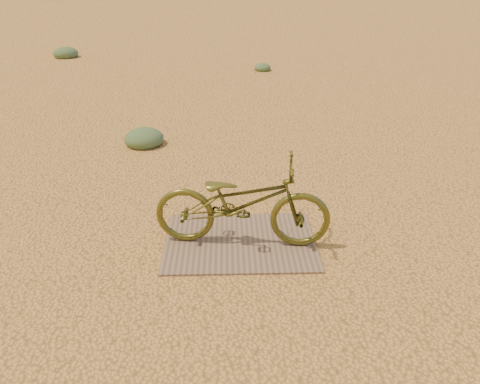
{
  "coord_description": "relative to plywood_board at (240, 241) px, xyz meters",
  "views": [
    {
      "loc": [
        0.36,
        -4.14,
        2.71
      ],
      "look_at": [
        0.48,
        0.14,
        0.6
      ],
      "focal_mm": 35.0,
      "sensor_mm": 36.0,
      "label": 1
    }
  ],
  "objects": [
    {
      "name": "bicycle",
      "position": [
        0.02,
        -0.03,
        0.49
      ],
      "size": [
        1.87,
        0.81,
        0.95
      ],
      "primitive_type": "imported",
      "rotation": [
        0.0,
        0.0,
        1.47
      ],
      "color": "#4E4E1A",
      "rests_on": "plywood_board"
    },
    {
      "name": "plywood_board",
      "position": [
        0.0,
        0.0,
        0.0
      ],
      "size": [
        1.61,
        1.19,
        0.02
      ],
      "primitive_type": "cube",
      "color": "#7C614F",
      "rests_on": "ground"
    },
    {
      "name": "kale_c",
      "position": [
        -5.22,
        11.12,
        -0.01
      ],
      "size": [
        0.76,
        0.76,
        0.42
      ],
      "primitive_type": "ellipsoid",
      "color": "#576F48",
      "rests_on": "ground"
    },
    {
      "name": "ground",
      "position": [
        -0.48,
        -0.14,
        -0.01
      ],
      "size": [
        120.0,
        120.0,
        0.0
      ],
      "primitive_type": "plane",
      "color": "#D5984D",
      "rests_on": "ground"
    },
    {
      "name": "kale_b",
      "position": [
        0.88,
        8.92,
        -0.01
      ],
      "size": [
        0.47,
        0.47,
        0.26
      ],
      "primitive_type": "ellipsoid",
      "color": "#576F48",
      "rests_on": "ground"
    },
    {
      "name": "kale_a",
      "position": [
        -1.5,
        3.07,
        -0.01
      ],
      "size": [
        0.64,
        0.64,
        0.35
      ],
      "primitive_type": "ellipsoid",
      "color": "#576F48",
      "rests_on": "ground"
    }
  ]
}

